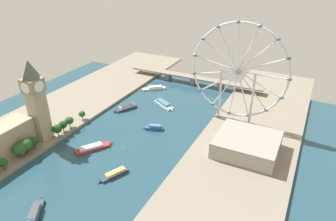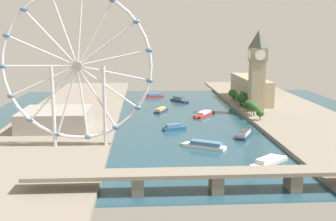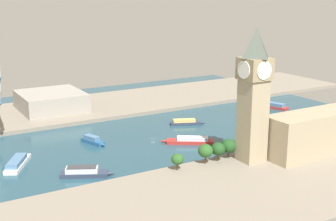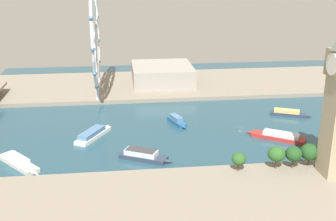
# 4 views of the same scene
# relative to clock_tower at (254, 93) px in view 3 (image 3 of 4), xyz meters

# --- Properties ---
(ground_plane) EXTENTS (376.99, 376.99, 0.00)m
(ground_plane) POSITION_rel_clock_tower_xyz_m (73.90, 25.24, -43.34)
(ground_plane) COLOR #234756
(riverbank_left) EXTENTS (90.00, 520.00, 3.00)m
(riverbank_left) POSITION_rel_clock_tower_xyz_m (-29.59, 25.24, -41.84)
(riverbank_left) COLOR gray
(riverbank_left) RESTS_ON ground_plane
(riverbank_right) EXTENTS (90.00, 520.00, 3.00)m
(riverbank_right) POSITION_rel_clock_tower_xyz_m (177.40, 25.24, -41.84)
(riverbank_right) COLOR gray
(riverbank_right) RESTS_ON ground_plane
(clock_tower) EXTENTS (16.47, 16.47, 77.42)m
(clock_tower) POSITION_rel_clock_tower_xyz_m (0.00, 0.00, 0.00)
(clock_tower) COLOR tan
(clock_tower) RESTS_ON riverbank_left
(parliament_block) EXTENTS (22.00, 105.57, 25.99)m
(parliament_block) POSITION_rel_clock_tower_xyz_m (-9.95, -60.78, -27.34)
(parliament_block) COLOR tan
(parliament_block) RESTS_ON riverbank_left
(tree_row_embankment) EXTENTS (12.73, 116.74, 15.13)m
(tree_row_embankment) POSITION_rel_clock_tower_xyz_m (8.51, -16.80, -32.09)
(tree_row_embankment) COLOR #513823
(tree_row_embankment) RESTS_ON riverbank_left
(riverside_hall) EXTENTS (53.43, 50.50, 14.83)m
(riverside_hall) POSITION_rel_clock_tower_xyz_m (179.72, 64.85, -32.92)
(riverside_hall) COLOR gray
(riverside_hall) RESTS_ON riverbank_right
(tour_boat_0) EXTENTS (33.07, 21.46, 4.91)m
(tour_boat_0) POSITION_rel_clock_tower_xyz_m (68.28, 118.92, -41.22)
(tour_boat_0) COLOR white
(tour_boat_0) RESTS_ON ground_plane
(tour_boat_1) EXTENTS (24.56, 33.30, 4.53)m
(tour_boat_1) POSITION_rel_clock_tower_xyz_m (52.16, 8.53, -41.41)
(tour_boat_1) COLOR #B22D28
(tour_boat_1) RESTS_ON ground_plane
(tour_boat_2) EXTENTS (29.92, 15.26, 4.77)m
(tour_boat_2) POSITION_rel_clock_tower_xyz_m (97.60, -109.41, -41.35)
(tour_boat_2) COLOR #B22D28
(tour_boat_2) RESTS_ON ground_plane
(tour_boat_3) EXTENTS (15.10, 27.30, 4.38)m
(tour_boat_3) POSITION_rel_clock_tower_xyz_m (92.13, -13.64, -41.46)
(tour_boat_3) COLOR #2D384C
(tour_boat_3) RESTS_ON ground_plane
(tour_boat_4) EXTENTS (21.74, 11.27, 5.28)m
(tour_boat_4) POSITION_rel_clock_tower_xyz_m (84.91, 65.32, -41.15)
(tour_boat_4) COLOR #235684
(tour_boat_4) RESTS_ON ground_plane
(tour_boat_5) EXTENTS (20.81, 27.86, 5.63)m
(tour_boat_5) POSITION_rel_clock_tower_xyz_m (68.46, -72.58, -41.06)
(tour_boat_5) COLOR #2D384C
(tour_boat_5) RESTS_ON ground_plane
(tour_boat_6) EXTENTS (18.80, 29.37, 5.60)m
(tour_boat_6) POSITION_rel_clock_tower_xyz_m (33.55, 90.74, -40.99)
(tour_boat_6) COLOR #2D384C
(tour_boat_6) RESTS_ON ground_plane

